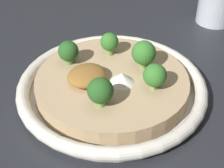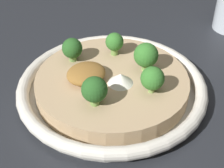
# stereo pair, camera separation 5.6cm
# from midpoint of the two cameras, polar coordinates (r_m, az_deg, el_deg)

# --- Properties ---
(ground_plane) EXTENTS (6.00, 6.00, 0.00)m
(ground_plane) POSITION_cam_midpoint_polar(r_m,az_deg,el_deg) (0.57, 2.80, -1.76)
(ground_plane) COLOR #23262B
(risotto_bowl) EXTENTS (0.31, 0.31, 0.03)m
(risotto_bowl) POSITION_cam_midpoint_polar(r_m,az_deg,el_deg) (0.56, 2.85, -0.43)
(risotto_bowl) COLOR silver
(risotto_bowl) RESTS_ON ground_plane
(cheese_sprinkle) EXTENTS (0.04, 0.04, 0.02)m
(cheese_sprinkle) POSITION_cam_midpoint_polar(r_m,az_deg,el_deg) (0.54, 4.80, 1.01)
(cheese_sprinkle) COLOR white
(cheese_sprinkle) RESTS_ON risotto_bowl
(crispy_onion_garnish) EXTENTS (0.06, 0.06, 0.02)m
(crispy_onion_garnish) POSITION_cam_midpoint_polar(r_m,az_deg,el_deg) (0.54, -1.36, 1.64)
(crispy_onion_garnish) COLOR olive
(crispy_onion_garnish) RESTS_ON risotto_bowl
(broccoli_back_right) EXTENTS (0.03, 0.03, 0.04)m
(broccoli_back_right) POSITION_cam_midpoint_polar(r_m,az_deg,el_deg) (0.59, 3.13, 6.82)
(broccoli_back_right) COLOR #759E4C
(broccoli_back_right) RESTS_ON risotto_bowl
(broccoli_left) EXTENTS (0.04, 0.04, 0.05)m
(broccoli_left) POSITION_cam_midpoint_polar(r_m,az_deg,el_deg) (0.48, 0.37, -1.14)
(broccoli_left) COLOR #759E4C
(broccoli_left) RESTS_ON risotto_bowl
(broccoli_back_left) EXTENTS (0.03, 0.03, 0.04)m
(broccoli_back_left) POSITION_cam_midpoint_polar(r_m,az_deg,el_deg) (0.58, -3.88, 5.78)
(broccoli_back_left) COLOR #668E47
(broccoli_back_left) RESTS_ON risotto_bowl
(broccoli_front) EXTENTS (0.04, 0.04, 0.04)m
(broccoli_front) POSITION_cam_midpoint_polar(r_m,az_deg,el_deg) (0.51, 9.86, 0.77)
(broccoli_front) COLOR #84A856
(broccoli_front) RESTS_ON risotto_bowl
(broccoli_front_right) EXTENTS (0.04, 0.04, 0.05)m
(broccoli_front_right) POSITION_cam_midpoint_polar(r_m,az_deg,el_deg) (0.56, 8.55, 4.64)
(broccoli_front_right) COLOR #759E4C
(broccoli_front_right) RESTS_ON risotto_bowl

